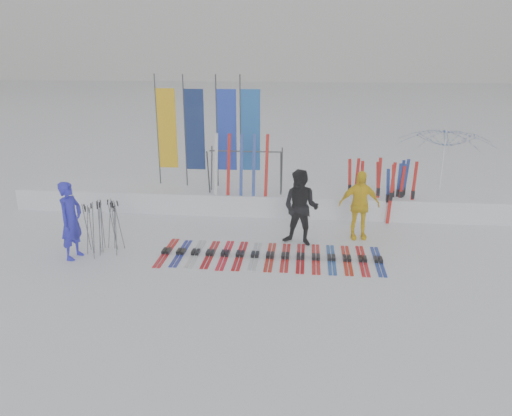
# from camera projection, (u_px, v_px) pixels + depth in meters

# --- Properties ---
(ground) EXTENTS (120.00, 120.00, 0.00)m
(ground) POSITION_uv_depth(u_px,v_px,m) (238.00, 278.00, 10.23)
(ground) COLOR white
(ground) RESTS_ON ground
(snow_bank) EXTENTS (14.00, 1.60, 0.60)m
(snow_bank) POSITION_uv_depth(u_px,v_px,m) (260.00, 199.00, 14.49)
(snow_bank) COLOR white
(snow_bank) RESTS_ON ground
(person_blue) EXTENTS (0.53, 0.71, 1.76)m
(person_blue) POSITION_uv_depth(u_px,v_px,m) (71.00, 220.00, 10.96)
(person_blue) COLOR #2121C3
(person_blue) RESTS_ON ground
(person_black) EXTENTS (1.05, 0.93, 1.82)m
(person_black) POSITION_uv_depth(u_px,v_px,m) (301.00, 208.00, 11.72)
(person_black) COLOR black
(person_black) RESTS_ON ground
(person_yellow) EXTENTS (1.04, 0.52, 1.70)m
(person_yellow) POSITION_uv_depth(u_px,v_px,m) (359.00, 205.00, 12.13)
(person_yellow) COLOR yellow
(person_yellow) RESTS_ON ground
(tent_canopy) EXTENTS (2.86, 2.91, 2.41)m
(tent_canopy) POSITION_uv_depth(u_px,v_px,m) (442.00, 169.00, 14.18)
(tent_canopy) COLOR white
(tent_canopy) RESTS_ON ground
(ski_row) EXTENTS (4.96, 1.69, 0.07)m
(ski_row) POSITION_uv_depth(u_px,v_px,m) (270.00, 256.00, 11.23)
(ski_row) COLOR #B60E18
(ski_row) RESTS_ON ground
(pole_cluster) EXTENTS (0.85, 0.87, 1.25)m
(pole_cluster) POSITION_uv_depth(u_px,v_px,m) (104.00, 227.00, 11.35)
(pole_cluster) COLOR #595B60
(pole_cluster) RESTS_ON ground
(feather_flags) EXTENTS (3.03, 0.17, 3.20)m
(feather_flags) POSITION_uv_depth(u_px,v_px,m) (208.00, 130.00, 14.28)
(feather_flags) COLOR #383A3F
(feather_flags) RESTS_ON ground
(ski_rack) EXTENTS (2.04, 0.80, 1.23)m
(ski_rack) POSITION_uv_depth(u_px,v_px,m) (245.00, 165.00, 13.82)
(ski_rack) COLOR #383A3F
(ski_rack) RESTS_ON ground
(upright_skis) EXTENTS (1.72, 1.09, 1.70)m
(upright_skis) POSITION_uv_depth(u_px,v_px,m) (387.00, 190.00, 13.68)
(upright_skis) COLOR red
(upright_skis) RESTS_ON ground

